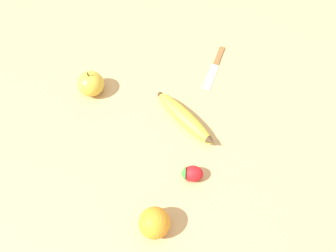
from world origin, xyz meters
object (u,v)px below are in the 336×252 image
at_px(orange, 154,223).
at_px(paring_knife, 215,65).
at_px(banana, 185,118).
at_px(strawberry, 191,174).
at_px(apple, 91,84).

distance_m(orange, paring_knife, 0.51).
xyz_separation_m(banana, paring_knife, (0.12, -0.19, -0.02)).
relative_size(strawberry, paring_knife, 0.43).
distance_m(banana, apple, 0.28).
xyz_separation_m(apple, paring_knife, (-0.11, -0.35, -0.03)).
bearing_deg(banana, apple, -152.66).
relative_size(apple, paring_knife, 0.52).
relative_size(orange, paring_knife, 0.46).
bearing_deg(banana, orange, -55.62).
bearing_deg(banana, paring_knife, 113.44).
xyz_separation_m(banana, orange, (-0.20, 0.21, 0.02)).
xyz_separation_m(strawberry, apple, (0.37, 0.09, 0.01)).
bearing_deg(orange, banana, -47.41).
xyz_separation_m(orange, paring_knife, (0.31, -0.40, -0.03)).
height_order(banana, orange, orange).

